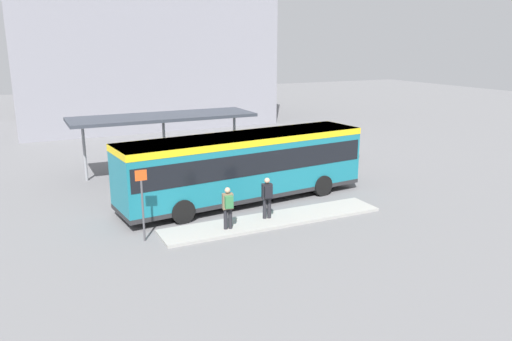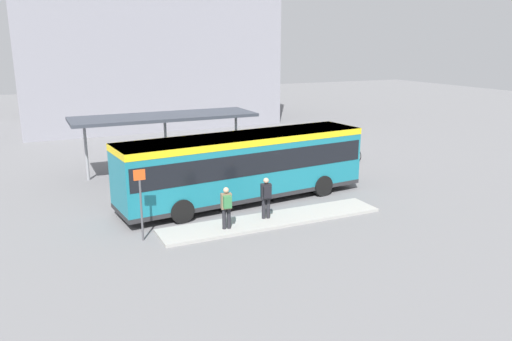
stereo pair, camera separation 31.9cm
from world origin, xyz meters
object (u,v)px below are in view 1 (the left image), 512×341
Objects in this scene: pedestrian_waiting at (267,196)px; bicycle_green at (351,153)px; platform_sign at (142,202)px; city_bus at (245,163)px; bicycle_orange at (343,151)px; pedestrian_companion at (228,206)px; bicycle_yellow at (341,148)px; potted_planter_near_shelter at (193,170)px.

pedestrian_waiting reaches higher than bicycle_green.
platform_sign is (-5.22, 0.11, 0.42)m from pedestrian_waiting.
city_bus is 6.88× the size of pedestrian_waiting.
pedestrian_waiting is 13.39m from bicycle_orange.
city_bus reaches higher than platform_sign.
city_bus is at bearing 6.62° from pedestrian_waiting.
pedestrian_waiting is (-0.30, -2.94, -0.73)m from city_bus.
pedestrian_companion is 1.03× the size of bicycle_orange.
pedestrian_waiting is at bearing 129.43° from bicycle_yellow.
pedestrian_waiting is 14.27m from bicycle_yellow.
city_bus is at bearing -25.51° from pedestrian_companion.
bicycle_yellow is 0.59× the size of platform_sign.
platform_sign is at bearing -122.23° from potted_planter_near_shelter.
bicycle_orange is (9.80, 5.81, -1.50)m from city_bus.
pedestrian_companion is (-2.27, -3.36, -0.76)m from city_bus.
bicycle_orange is 1.02× the size of bicycle_yellow.
platform_sign is at bearing 101.26° from pedestrian_waiting.
pedestrian_waiting is 1.08× the size of bicycle_yellow.
bicycle_green is 1.08× the size of bicycle_yellow.
pedestrian_waiting is 0.63× the size of platform_sign.
bicycle_orange is at bearing 149.28° from bicycle_yellow.
bicycle_yellow is (0.44, 0.83, -0.01)m from bicycle_orange.
pedestrian_waiting is 5.23m from platform_sign.
bicycle_yellow is at bearing 12.74° from potted_planter_near_shelter.
city_bus is 7.28× the size of bicycle_orange.
platform_sign reaches higher than pedestrian_companion.
bicycle_yellow is 1.19× the size of potted_planter_near_shelter.
bicycle_orange is 0.60× the size of platform_sign.
potted_planter_near_shelter is (-11.42, -2.58, 0.36)m from bicycle_yellow.
city_bus is at bearing -59.46° from bicycle_green.
pedestrian_companion is at bearing -98.37° from potted_planter_near_shelter.
platform_sign is (-4.34, -6.89, 0.84)m from potted_planter_near_shelter.
platform_sign is (-3.25, 0.54, 0.45)m from pedestrian_companion.
city_bus is 7.09× the size of pedestrian_companion.
bicycle_green is 1.29× the size of potted_planter_near_shelter.
pedestrian_companion reaches higher than bicycle_green.
pedestrian_waiting reaches higher than bicycle_yellow.
pedestrian_companion is 14.76m from bicycle_green.
potted_planter_near_shelter is at bearing 100.46° from city_bus.
platform_sign is (-15.32, -8.64, 1.19)m from bicycle_orange.
bicycle_orange is at bearing 24.97° from city_bus.
bicycle_yellow is at bearing 30.99° from platform_sign.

